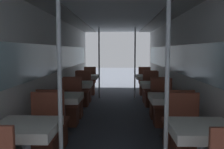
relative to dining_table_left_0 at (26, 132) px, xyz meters
name	(u,v)px	position (x,y,z in m)	size (l,w,h in m)	color
wall_left	(53,67)	(-0.42, 2.72, 0.52)	(0.05, 10.23, 2.25)	silver
wall_right	(180,68)	(2.31, 2.72, 0.52)	(0.05, 10.23, 2.25)	silver
ceiling_panel	(116,13)	(0.95, 2.72, 1.66)	(2.73, 10.23, 0.07)	silver
dining_table_left_0	(26,132)	(0.00, 0.00, 0.00)	(0.68, 0.68, 0.73)	#4C4C51
chair_left_far_0	(43,142)	(0.00, 0.61, -0.34)	(0.41, 0.41, 0.94)	brown
support_pole_left_0	(60,87)	(0.38, 0.00, 0.49)	(0.05, 0.05, 2.25)	silver
dining_table_left_1	(62,100)	(0.00, 1.75, 0.00)	(0.68, 0.68, 0.73)	#4C4C51
chair_left_near_1	(54,130)	(0.00, 1.14, -0.34)	(0.41, 0.41, 0.94)	brown
chair_left_far_1	(69,111)	(0.00, 2.35, -0.34)	(0.41, 0.41, 0.94)	brown
dining_table_left_2	(78,86)	(0.00, 3.50, 0.00)	(0.68, 0.68, 0.73)	#4C4C51
chair_left_near_2	(74,105)	(0.00, 2.89, -0.34)	(0.41, 0.41, 0.94)	brown
chair_left_far_2	(82,95)	(0.00, 4.10, -0.34)	(0.41, 0.41, 0.94)	brown
dining_table_left_3	(87,78)	(0.00, 5.24, 0.00)	(0.68, 0.68, 0.73)	#4C4C51
chair_left_near_3	(85,92)	(0.00, 4.64, -0.34)	(0.41, 0.41, 0.94)	brown
chair_left_far_3	(90,86)	(0.00, 5.85, -0.34)	(0.41, 0.41, 0.94)	brown
support_pole_left_3	(99,63)	(0.38, 5.24, 0.49)	(0.05, 0.05, 2.25)	silver
dining_table_right_0	(202,134)	(1.89, 0.00, 0.00)	(0.68, 0.68, 0.73)	#4C4C51
chair_right_far_0	(186,144)	(1.89, 0.61, -0.34)	(0.41, 0.41, 0.94)	brown
support_pole_right_0	(167,88)	(1.51, 0.00, 0.49)	(0.05, 0.05, 2.25)	silver
dining_table_right_1	(169,101)	(1.89, 1.75, 0.00)	(0.68, 0.68, 0.73)	#4C4C51
chair_right_near_1	(177,131)	(1.89, 1.14, -0.34)	(0.41, 0.41, 0.94)	brown
chair_right_far_1	(163,111)	(1.89, 2.35, -0.34)	(0.41, 0.41, 0.94)	brown
dining_table_right_2	(155,86)	(1.89, 3.50, 0.00)	(0.68, 0.68, 0.73)	#4C4C51
chair_right_near_2	(158,105)	(1.89, 2.89, -0.34)	(0.41, 0.41, 0.94)	brown
chair_right_far_2	(151,96)	(1.89, 4.10, -0.34)	(0.41, 0.41, 0.94)	brown
dining_table_right_3	(147,78)	(1.89, 5.24, 0.00)	(0.68, 0.68, 0.73)	#4C4C51
chair_right_near_3	(149,92)	(1.89, 4.64, -0.34)	(0.41, 0.41, 0.94)	brown
chair_right_far_3	(145,86)	(1.89, 5.85, -0.34)	(0.41, 0.41, 0.94)	brown
support_pole_right_3	(135,63)	(1.51, 5.24, 0.49)	(0.05, 0.05, 2.25)	silver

